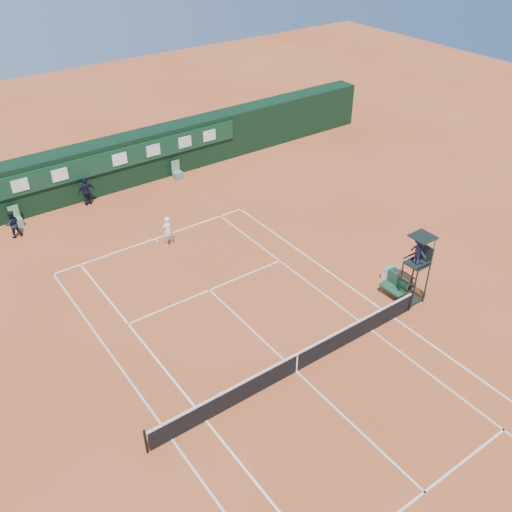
% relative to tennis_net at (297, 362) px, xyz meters
% --- Properties ---
extents(ground, '(90.00, 90.00, 0.00)m').
position_rel_tennis_net_xyz_m(ground, '(0.00, 0.00, -0.51)').
color(ground, '#C3592E').
rests_on(ground, ground).
extents(court_lines, '(11.05, 23.85, 0.01)m').
position_rel_tennis_net_xyz_m(court_lines, '(0.00, 0.00, -0.50)').
color(court_lines, white).
rests_on(court_lines, ground).
extents(tennis_net, '(12.90, 0.10, 1.10)m').
position_rel_tennis_net_xyz_m(tennis_net, '(0.00, 0.00, 0.00)').
color(tennis_net, black).
rests_on(tennis_net, ground).
extents(back_wall, '(40.00, 1.65, 3.00)m').
position_rel_tennis_net_xyz_m(back_wall, '(0.00, 18.74, 1.00)').
color(back_wall, black).
rests_on(back_wall, ground).
extents(linesman_chair_left, '(0.55, 0.50, 1.15)m').
position_rel_tennis_net_xyz_m(linesman_chair_left, '(-5.50, 17.48, -0.19)').
color(linesman_chair_left, '#5A8A66').
rests_on(linesman_chair_left, ground).
extents(linesman_chair_right, '(0.55, 0.50, 1.15)m').
position_rel_tennis_net_xyz_m(linesman_chair_right, '(4.50, 17.48, -0.19)').
color(linesman_chair_right, '#558260').
rests_on(linesman_chair_right, ground).
extents(umpire_chair, '(0.96, 0.95, 3.42)m').
position_rel_tennis_net_xyz_m(umpire_chair, '(6.98, 0.44, 1.95)').
color(umpire_chair, black).
rests_on(umpire_chair, ground).
extents(player_bench, '(0.56, 1.20, 1.10)m').
position_rel_tennis_net_xyz_m(player_bench, '(6.63, 1.14, 0.09)').
color(player_bench, '#1B4527').
rests_on(player_bench, ground).
extents(tennis_bag, '(0.36, 0.79, 0.30)m').
position_rel_tennis_net_xyz_m(tennis_bag, '(7.51, 0.56, -0.36)').
color(tennis_bag, black).
rests_on(tennis_bag, ground).
extents(cooler, '(0.57, 0.57, 0.65)m').
position_rel_tennis_net_xyz_m(cooler, '(7.36, 2.08, -0.18)').
color(cooler, silver).
rests_on(cooler, ground).
extents(tennis_ball, '(0.07, 0.07, 0.07)m').
position_rel_tennis_net_xyz_m(tennis_ball, '(1.75, 7.99, -0.47)').
color(tennis_ball, gold).
rests_on(tennis_ball, ground).
extents(player, '(0.64, 0.45, 1.65)m').
position_rel_tennis_net_xyz_m(player, '(0.34, 10.95, 0.32)').
color(player, white).
rests_on(player, ground).
extents(ball_kid_left, '(0.78, 0.62, 1.54)m').
position_rel_tennis_net_xyz_m(ball_kid_left, '(-5.93, 16.41, 0.26)').
color(ball_kid_left, black).
rests_on(ball_kid_left, ground).
extents(ball_kid_right, '(1.02, 0.46, 1.71)m').
position_rel_tennis_net_xyz_m(ball_kid_right, '(-1.41, 17.50, 0.35)').
color(ball_kid_right, black).
rests_on(ball_kid_right, ground).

